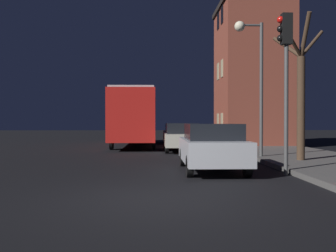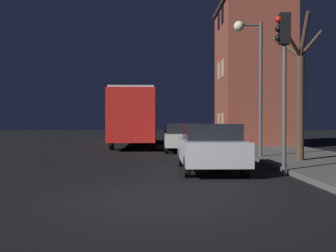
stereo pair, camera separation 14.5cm
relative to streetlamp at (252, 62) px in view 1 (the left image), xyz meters
name	(u,v)px [view 1 (the left image)]	position (x,y,z in m)	size (l,w,h in m)	color
ground_plane	(161,198)	(-3.86, -7.48, -4.02)	(120.00, 120.00, 0.00)	black
brick_building	(252,74)	(2.29, 8.80, 0.64)	(4.39, 5.36, 8.98)	brown
streetlamp	(252,62)	(0.00, 0.00, 0.00)	(1.18, 0.42, 5.52)	#4C4C4C
traffic_light	(285,60)	(-0.16, -4.36, -0.64)	(0.43, 0.24, 4.73)	#4C4C4C
bare_tree	(300,90)	(1.39, -1.54, -1.28)	(2.03, 2.14, 5.29)	#473323
bus	(136,114)	(-5.23, 9.25, -1.95)	(2.55, 10.75, 3.46)	red
car_near_lane	(212,146)	(-2.17, -3.37, -3.23)	(1.83, 4.05, 1.51)	#B7BABF
car_mid_lane	(181,137)	(-2.59, 4.58, -3.24)	(1.78, 4.32, 1.49)	beige
car_far_lane	(176,133)	(-2.44, 12.18, -3.28)	(1.78, 4.59, 1.42)	#B21E19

